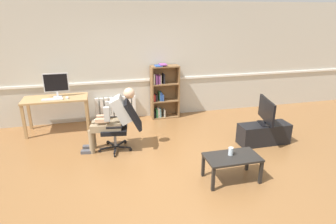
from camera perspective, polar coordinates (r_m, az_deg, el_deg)
The scene contains 14 objects.
ground_plane at distance 4.90m, azimuth 0.73°, elevation -11.17°, with size 18.00×18.00×0.00m, color brown.
back_wall at distance 6.90m, azimuth -4.92°, elevation 9.88°, with size 12.00×0.13×2.70m.
computer_desk at distance 6.55m, azimuth -21.41°, elevation 1.75°, with size 1.32×0.61×0.76m.
imac_monitor at distance 6.52m, azimuth -21.40°, elevation 5.33°, with size 0.51×0.14×0.51m.
keyboard at distance 6.39m, azimuth -22.03°, elevation 2.35°, with size 0.42×0.12×0.02m, color silver.
computer_mouse at distance 6.37m, azimuth -19.46°, elevation 2.68°, with size 0.06×0.10×0.03m, color white.
bookshelf at distance 6.94m, azimuth -1.03°, elevation 3.95°, with size 0.68×0.29×1.33m.
radiator at distance 6.98m, azimuth -10.33°, elevation 0.70°, with size 0.95×0.08×0.56m.
office_chair at distance 5.37m, azimuth -8.97°, elevation -2.33°, with size 0.86×0.62×0.96m.
person_seated at distance 5.34m, azimuth -10.98°, elevation -1.13°, with size 1.04×0.45×1.20m.
tv_stand at distance 5.98m, azimuth 18.50°, elevation -4.11°, with size 1.01×0.37×0.41m.
tv_screen at distance 5.82m, azimuth 19.01°, elevation 0.12°, with size 0.27×0.76×0.51m.
coffee_table at distance 4.54m, azimuth 12.65°, elevation -9.21°, with size 0.83×0.47×0.41m.
drinking_glass at distance 4.52m, azimuth 12.38°, elevation -7.64°, with size 0.07×0.07×0.12m, color silver.
Camera 1 is at (-1.08, -4.06, 2.51)m, focal length 30.62 mm.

